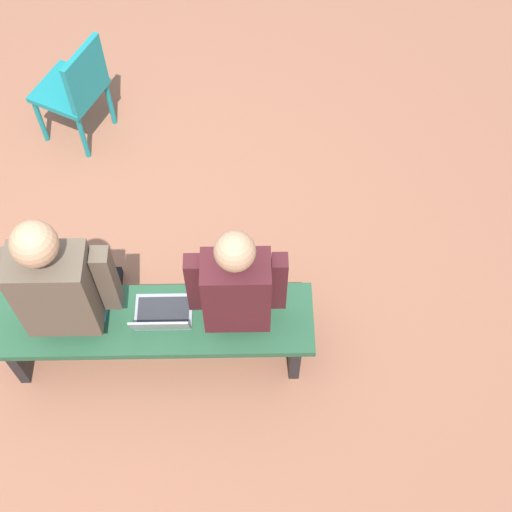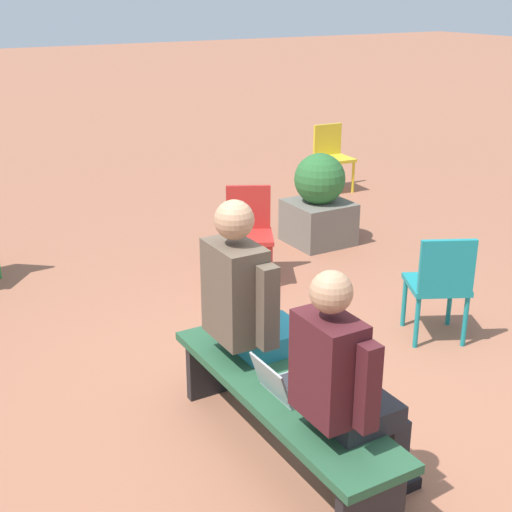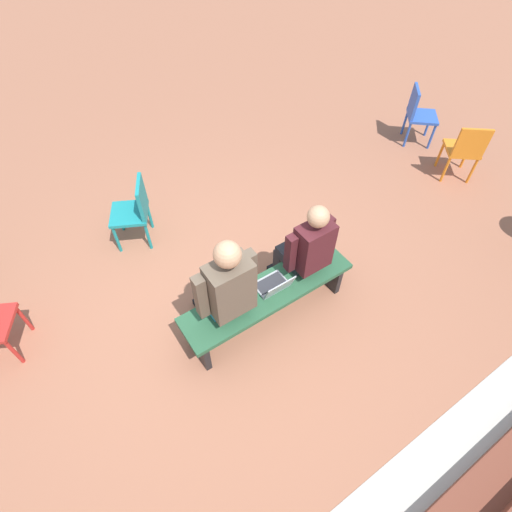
{
  "view_description": "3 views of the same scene",
  "coord_description": "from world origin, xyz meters",
  "px_view_note": "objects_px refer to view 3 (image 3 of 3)",
  "views": [
    {
      "loc": [
        -0.89,
        2.1,
        4.01
      ],
      "look_at": [
        -0.92,
        0.17,
        0.91
      ],
      "focal_mm": 50.0,
      "sensor_mm": 36.0,
      "label": 1
    },
    {
      "loc": [
        -3.19,
        2.1,
        2.5
      ],
      "look_at": [
        0.16,
        0.15,
        1.03
      ],
      "focal_mm": 50.0,
      "sensor_mm": 36.0,
      "label": 2
    },
    {
      "loc": [
        1.02,
        2.1,
        3.59
      ],
      "look_at": [
        -0.37,
        0.02,
        0.68
      ],
      "focal_mm": 28.0,
      "sensor_mm": 36.0,
      "label": 3
    }
  ],
  "objects_px": {
    "plastic_chair_far_left": "(418,112)",
    "plastic_chair_near_bench_left": "(135,209)",
    "person_adult": "(224,288)",
    "person_student": "(305,248)",
    "plastic_chair_mid_courtyard": "(465,148)",
    "laptop": "(274,285)",
    "bench": "(268,296)"
  },
  "relations": [
    {
      "from": "plastic_chair_far_left",
      "to": "plastic_chair_near_bench_left",
      "type": "xyz_separation_m",
      "value": [
        4.34,
        -0.36,
        0.0
      ]
    },
    {
      "from": "plastic_chair_far_left",
      "to": "plastic_chair_near_bench_left",
      "type": "height_order",
      "value": "same"
    },
    {
      "from": "person_adult",
      "to": "plastic_chair_near_bench_left",
      "type": "height_order",
      "value": "person_adult"
    },
    {
      "from": "person_student",
      "to": "plastic_chair_mid_courtyard",
      "type": "distance_m",
      "value": 3.07
    },
    {
      "from": "laptop",
      "to": "plastic_chair_near_bench_left",
      "type": "bearing_deg",
      "value": -68.98
    },
    {
      "from": "bench",
      "to": "person_adult",
      "type": "relative_size",
      "value": 1.28
    },
    {
      "from": "person_adult",
      "to": "laptop",
      "type": "bearing_deg",
      "value": 170.39
    },
    {
      "from": "person_student",
      "to": "plastic_chair_far_left",
      "type": "xyz_separation_m",
      "value": [
        -3.24,
        -1.34,
        -0.22
      ]
    },
    {
      "from": "person_student",
      "to": "person_adult",
      "type": "distance_m",
      "value": 0.91
    },
    {
      "from": "person_student",
      "to": "plastic_chair_far_left",
      "type": "height_order",
      "value": "person_student"
    },
    {
      "from": "person_student",
      "to": "person_adult",
      "type": "xyz_separation_m",
      "value": [
        0.91,
        -0.01,
        0.04
      ]
    },
    {
      "from": "plastic_chair_near_bench_left",
      "to": "plastic_chair_mid_courtyard",
      "type": "bearing_deg",
      "value": 162.01
    },
    {
      "from": "plastic_chair_mid_courtyard",
      "to": "plastic_chair_near_bench_left",
      "type": "bearing_deg",
      "value": -17.99
    },
    {
      "from": "laptop",
      "to": "plastic_chair_far_left",
      "type": "height_order",
      "value": "plastic_chair_far_left"
    },
    {
      "from": "laptop",
      "to": "bench",
      "type": "bearing_deg",
      "value": -11.48
    },
    {
      "from": "person_student",
      "to": "plastic_chair_mid_courtyard",
      "type": "xyz_separation_m",
      "value": [
        -3.04,
        -0.36,
        -0.22
      ]
    },
    {
      "from": "plastic_chair_far_left",
      "to": "person_student",
      "type": "bearing_deg",
      "value": 22.52
    },
    {
      "from": "person_student",
      "to": "plastic_chair_near_bench_left",
      "type": "distance_m",
      "value": 2.04
    },
    {
      "from": "laptop",
      "to": "plastic_chair_mid_courtyard",
      "type": "relative_size",
      "value": 0.38
    },
    {
      "from": "person_student",
      "to": "plastic_chair_mid_courtyard",
      "type": "bearing_deg",
      "value": -173.22
    },
    {
      "from": "plastic_chair_far_left",
      "to": "person_adult",
      "type": "bearing_deg",
      "value": 17.86
    },
    {
      "from": "person_student",
      "to": "plastic_chair_near_bench_left",
      "type": "bearing_deg",
      "value": -57.11
    },
    {
      "from": "bench",
      "to": "plastic_chair_far_left",
      "type": "bearing_deg",
      "value": -159.24
    },
    {
      "from": "person_adult",
      "to": "person_student",
      "type": "bearing_deg",
      "value": 179.63
    },
    {
      "from": "bench",
      "to": "plastic_chair_near_bench_left",
      "type": "height_order",
      "value": "plastic_chair_near_bench_left"
    },
    {
      "from": "laptop",
      "to": "plastic_chair_far_left",
      "type": "bearing_deg",
      "value": -158.77
    },
    {
      "from": "plastic_chair_near_bench_left",
      "to": "plastic_chair_mid_courtyard",
      "type": "distance_m",
      "value": 4.35
    },
    {
      "from": "person_adult",
      "to": "plastic_chair_far_left",
      "type": "height_order",
      "value": "person_adult"
    },
    {
      "from": "person_student",
      "to": "laptop",
      "type": "distance_m",
      "value": 0.47
    },
    {
      "from": "laptop",
      "to": "plastic_chair_near_bench_left",
      "type": "distance_m",
      "value": 1.91
    },
    {
      "from": "bench",
      "to": "person_student",
      "type": "height_order",
      "value": "person_student"
    },
    {
      "from": "plastic_chair_far_left",
      "to": "plastic_chair_mid_courtyard",
      "type": "height_order",
      "value": "same"
    }
  ]
}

